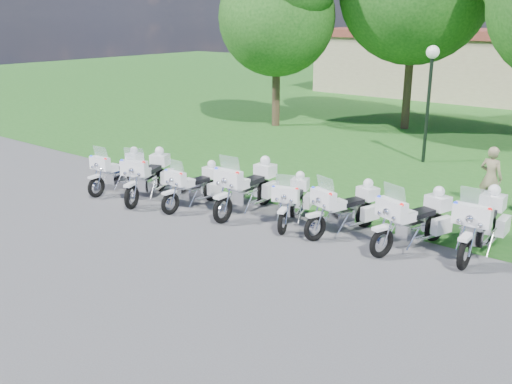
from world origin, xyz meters
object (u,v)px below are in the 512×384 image
Objects in this scene: motorcycle_3 at (248,186)px; motorcycle_5 at (346,208)px; motorcycle_7 at (481,223)px; lamp_post at (431,75)px; motorcycle_1 at (148,175)px; motorcycle_6 at (415,219)px; motorcycle_4 at (293,200)px; motorcycle_2 at (195,185)px; motorcycle_0 at (119,170)px; bystander_a at (491,178)px.

motorcycle_5 is at bearing -176.07° from motorcycle_3.
motorcycle_7 is 0.62× the size of lamp_post.
lamp_post is at bearing -138.16° from motorcycle_1.
motorcycle_6 reaches higher than motorcycle_5.
motorcycle_4 is (4.32, 0.91, -0.08)m from motorcycle_1.
lamp_post reaches higher than motorcycle_7.
motorcycle_4 is at bearing -165.32° from motorcycle_2.
motorcycle_2 is at bearing 169.02° from motorcycle_1.
motorcycle_1 is (1.31, 0.01, 0.07)m from motorcycle_0.
motorcycle_0 is 0.86× the size of motorcycle_7.
lamp_post is (5.72, 8.79, 2.44)m from motorcycle_0.
motorcycle_2 is 5.90m from motorcycle_6.
motorcycle_2 is at bearing -179.68° from motorcycle_0.
motorcycle_4 is at bearing -90.67° from lamp_post.
motorcycle_4 is 0.94× the size of motorcycle_5.
motorcycle_1 is 5.81m from motorcycle_5.
motorcycle_6 is 0.57× the size of lamp_post.
motorcycle_7 is at bearing -58.87° from lamp_post.
motorcycle_1 is at bearing -7.44° from motorcycle_4.
motorcycle_2 is (1.53, 0.28, -0.08)m from motorcycle_1.
motorcycle_6 is (5.82, 0.95, 0.07)m from motorcycle_2.
bystander_a reaches higher than motorcycle_6.
motorcycle_3 reaches higher than motorcycle_4.
motorcycle_3 is 1.00× the size of motorcycle_7.
motorcycle_1 reaches higher than motorcycle_5.
motorcycle_7 is at bearing -136.69° from motorcycle_6.
motorcycle_5 is (4.17, 0.82, 0.03)m from motorcycle_2.
motorcycle_3 is 1.47× the size of bystander_a.
motorcycle_5 is at bearing 72.63° from bystander_a.
motorcycle_3 is at bearing 8.32° from motorcycle_7.
motorcycle_1 is at bearing 28.35° from motorcycle_5.
bystander_a is (0.44, 3.80, 0.18)m from motorcycle_6.
motorcycle_2 is at bearing -108.73° from lamp_post.
bystander_a is at bearing -100.56° from motorcycle_5.
motorcycle_7 reaches higher than motorcycle_1.
motorcycle_1 is at bearing 12.57° from motorcycle_2.
motorcycle_0 is 5.70m from motorcycle_4.
motorcycle_3 is at bearing 51.75° from bystander_a.
motorcycle_2 is 1.05× the size of motorcycle_4.
motorcycle_6 reaches higher than motorcycle_2.
motorcycle_5 is at bearing 169.45° from motorcycle_1.
motorcycle_0 is 0.86× the size of motorcycle_3.
motorcycle_4 is 1.40m from motorcycle_5.
bystander_a reaches higher than motorcycle_2.
motorcycle_2 is 1.25× the size of bystander_a.
motorcycle_4 is at bearing 25.40° from motorcycle_5.
motorcycle_3 is 6.43m from bystander_a.
motorcycle_4 is 8.24m from lamp_post.
motorcycle_3 reaches higher than motorcycle_2.
motorcycle_2 is at bearing 28.51° from motorcycle_5.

